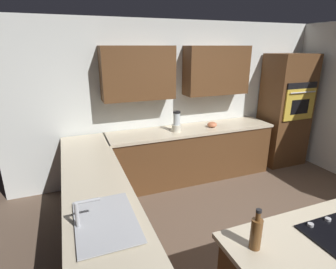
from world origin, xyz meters
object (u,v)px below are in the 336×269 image
sink_unit (105,221)px  blender (177,123)px  mixing_bowl (212,125)px  wall_oven (285,110)px  oil_bottle (256,233)px

sink_unit → blender: blender is taller
sink_unit → blender: (-1.43, -1.94, 0.12)m
blender → mixing_bowl: 0.66m
wall_oven → oil_bottle: 3.82m
sink_unit → oil_bottle: oil_bottle is taller
wall_oven → oil_bottle: wall_oven is taller
sink_unit → mixing_bowl: sink_unit is taller
wall_oven → blender: bearing=1.1°
blender → oil_bottle: blender is taller
oil_bottle → wall_oven: bearing=-136.6°
sink_unit → blender: bearing=-126.3°
sink_unit → blender: size_ratio=2.14×
blender → oil_bottle: (0.52, 2.58, -0.02)m
sink_unit → mixing_bowl: size_ratio=4.34×
wall_oven → mixing_bowl: 1.60m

